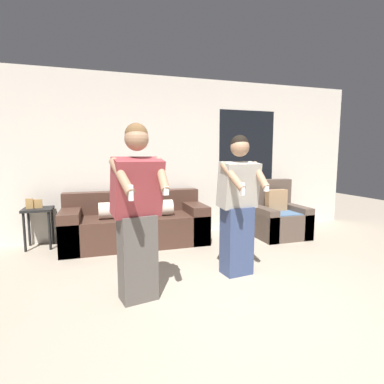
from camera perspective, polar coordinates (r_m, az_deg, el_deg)
The scene contains 7 objects.
ground_plane at distance 2.85m, azimuth 14.14°, elevation -22.44°, with size 14.00×14.00×0.00m, color tan.
wall_back at distance 5.29m, azimuth -2.55°, elevation 6.68°, with size 6.88×0.07×2.70m.
couch at distance 4.79m, azimuth -10.64°, elevation -6.07°, with size 2.17×0.85×0.81m.
armchair at distance 5.39m, azimuth 15.70°, elevation -4.69°, with size 0.83×0.85×0.95m.
side_table at distance 5.02m, azimuth -27.28°, elevation -3.99°, with size 0.41×0.38×0.76m.
person_left at distance 2.85m, azimuth -10.36°, elevation -4.08°, with size 0.51×0.57×1.68m.
person_right at distance 3.48m, azimuth 8.78°, elevation -2.66°, with size 0.50×0.52×1.61m.
Camera 1 is at (-1.32, -2.10, 1.39)m, focal length 28.00 mm.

